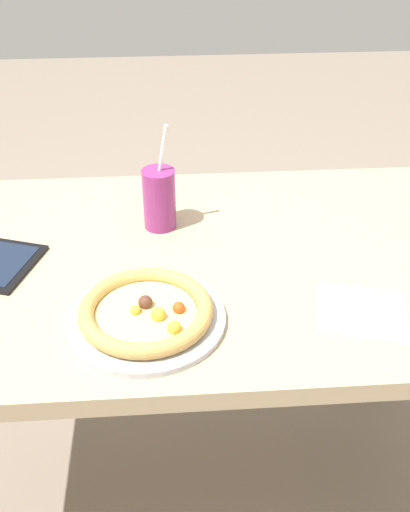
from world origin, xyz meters
The scene contains 5 objects.
ground_plane centered at (0.00, 0.00, 0.00)m, with size 8.00×8.00×0.00m, color gray.
dining_table centered at (0.00, 0.00, 0.64)m, with size 1.36×0.77×0.75m.
pizza_near centered at (-0.08, -0.20, 0.77)m, with size 0.29×0.29×0.04m.
drink_cup_colored centered at (-0.05, 0.13, 0.82)m, with size 0.07×0.07×0.24m.
paper_napkin centered at (0.32, -0.20, 0.75)m, with size 0.16×0.14×0.00m, color white.
Camera 1 is at (-0.04, -1.05, 1.48)m, focal length 42.92 mm.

